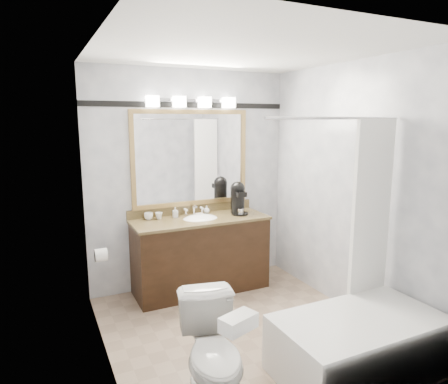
{
  "coord_description": "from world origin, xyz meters",
  "views": [
    {
      "loc": [
        -1.62,
        -3.02,
        1.94
      ],
      "look_at": [
        -0.02,
        0.35,
        1.26
      ],
      "focal_mm": 32.0,
      "sensor_mm": 36.0,
      "label": 1
    }
  ],
  "objects": [
    {
      "name": "tissue_box",
      "position": [
        -0.63,
        -1.12,
        0.78
      ],
      "size": [
        0.25,
        0.19,
        0.09
      ],
      "primitive_type": "cube",
      "rotation": [
        0.0,
        0.0,
        0.33
      ],
      "color": "white",
      "rests_on": "toilet"
    },
    {
      "name": "soap_bottle_a",
      "position": [
        -0.24,
        1.17,
        0.91
      ],
      "size": [
        0.06,
        0.06,
        0.12
      ],
      "primitive_type": "imported",
      "rotation": [
        0.0,
        0.0,
        -0.1
      ],
      "color": "white",
      "rests_on": "vanity"
    },
    {
      "name": "soap_bar",
      "position": [
        0.03,
        1.13,
        0.86
      ],
      "size": [
        0.09,
        0.06,
        0.03
      ],
      "primitive_type": "cube",
      "rotation": [
        0.0,
        0.0,
        -0.07
      ],
      "color": "beige",
      "rests_on": "vanity"
    },
    {
      "name": "soap_bottle_b",
      "position": [
        0.16,
        1.21,
        0.89
      ],
      "size": [
        0.08,
        0.08,
        0.09
      ],
      "primitive_type": "imported",
      "rotation": [
        0.0,
        0.0,
        -0.18
      ],
      "color": "white",
      "rests_on": "vanity"
    },
    {
      "name": "accent_stripe",
      "position": [
        0.0,
        1.29,
        2.1
      ],
      "size": [
        2.4,
        0.01,
        0.06
      ],
      "primitive_type": "cube",
      "color": "black",
      "rests_on": "room"
    },
    {
      "name": "cup_right",
      "position": [
        -0.43,
        1.18,
        0.89
      ],
      "size": [
        0.09,
        0.09,
        0.07
      ],
      "primitive_type": "imported",
      "rotation": [
        0.0,
        0.0,
        0.08
      ],
      "color": "white",
      "rests_on": "vanity"
    },
    {
      "name": "bathtub",
      "position": [
        0.55,
        -0.9,
        0.28
      ],
      "size": [
        1.3,
        0.75,
        1.96
      ],
      "color": "white",
      "rests_on": "ground"
    },
    {
      "name": "mirror",
      "position": [
        0.0,
        1.28,
        1.5
      ],
      "size": [
        1.4,
        0.04,
        1.1
      ],
      "color": "tan",
      "rests_on": "room"
    },
    {
      "name": "vanity_light_bar",
      "position": [
        0.0,
        1.23,
        2.13
      ],
      "size": [
        1.02,
        0.14,
        0.12
      ],
      "color": "silver",
      "rests_on": "room"
    },
    {
      "name": "room",
      "position": [
        0.0,
        0.0,
        1.25
      ],
      "size": [
        2.42,
        2.62,
        2.52
      ],
      "color": "gray",
      "rests_on": "ground"
    },
    {
      "name": "coffee_maker",
      "position": [
        0.48,
        1.03,
        1.05
      ],
      "size": [
        0.2,
        0.25,
        0.38
      ],
      "rotation": [
        0.0,
        0.0,
        -0.05
      ],
      "color": "black",
      "rests_on": "vanity"
    },
    {
      "name": "tp_roll",
      "position": [
        -1.14,
        0.66,
        0.7
      ],
      "size": [
        0.11,
        0.12,
        0.12
      ],
      "primitive_type": "cylinder",
      "rotation": [
        0.0,
        1.57,
        0.0
      ],
      "color": "white",
      "rests_on": "room"
    },
    {
      "name": "cup_left",
      "position": [
        -0.54,
        1.2,
        0.89
      ],
      "size": [
        0.12,
        0.12,
        0.08
      ],
      "primitive_type": "imported",
      "rotation": [
        0.0,
        0.0,
        0.31
      ],
      "color": "white",
      "rests_on": "vanity"
    },
    {
      "name": "toilet",
      "position": [
        -0.63,
        -0.76,
        0.37
      ],
      "size": [
        0.55,
        0.78,
        0.73
      ],
      "primitive_type": "imported",
      "rotation": [
        0.0,
        0.0,
        -0.21
      ],
      "color": "white",
      "rests_on": "ground"
    },
    {
      "name": "vanity",
      "position": [
        0.0,
        1.02,
        0.44
      ],
      "size": [
        1.53,
        0.58,
        0.97
      ],
      "color": "black",
      "rests_on": "ground"
    }
  ]
}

